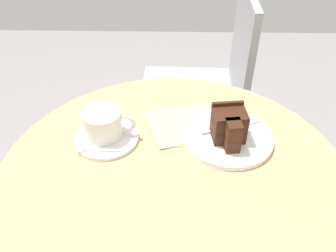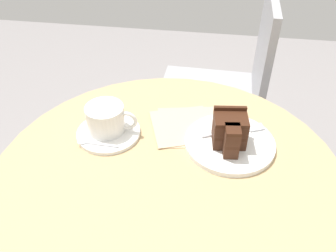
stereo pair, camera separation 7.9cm
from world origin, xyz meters
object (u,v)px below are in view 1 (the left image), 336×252
Objects in this scene: saucer at (107,138)px; cake_plate at (229,138)px; teaspoon at (93,150)px; cake_slice at (230,126)px; napkin at (184,125)px; fork at (238,124)px; cafe_chair at (213,82)px; coffee_cup at (104,123)px.

cake_plate is at bearing 0.87° from saucer.
cake_slice is at bearing -169.35° from teaspoon.
teaspoon is at bearing -152.74° from napkin.
fork reaches higher than cake_plate.
cafe_chair is (0.12, 0.47, -0.17)m from napkin.
coffee_cup reaches higher than teaspoon.
fork reaches higher than teaspoon.
saucer is 0.31m from fork.
coffee_cup is at bearing -28.70° from cafe_chair.
teaspoon is (-0.02, -0.05, -0.03)m from coffee_cup.
cafe_chair is at bearing 75.73° from napkin.
coffee_cup is 0.14× the size of cafe_chair.
fork is at bearing 2.30° from cafe_chair.
cake_plate is at bearing 68.32° from cake_slice.
cake_plate is (0.28, 0.00, 0.00)m from saucer.
cake_slice reaches higher than fork.
saucer is at bearing -162.85° from napkin.
saucer reaches higher than napkin.
cake_slice is 0.06m from fork.
cake_plate is (0.30, 0.05, -0.00)m from teaspoon.
cake_plate reaches higher than napkin.
cafe_chair reaches higher than fork.
cafe_chair reaches higher than cake_slice.
cake_slice is 0.57m from cafe_chair.
fork is (0.33, 0.09, 0.00)m from teaspoon.
cafe_chair is at bearing 87.89° from cake_slice.
coffee_cup is 0.29m from cake_plate.
cake_plate is 0.05m from fork.
coffee_cup is at bearing 179.54° from cake_plate.
coffee_cup is 0.61× the size of napkin.
teaspoon is 0.31m from cake_slice.
fork is at bearing 60.63° from cake_slice.
cake_plate is 0.24× the size of cafe_chair.
coffee_cup is 0.31m from fork.
cake_plate is 0.55m from cafe_chair.
teaspoon is at bearing -171.73° from cake_slice.
cake_slice is (0.30, 0.04, 0.04)m from teaspoon.
napkin is at bearing -150.36° from teaspoon.
saucer is 1.62× the size of cake_slice.
teaspoon reaches higher than cake_plate.
napkin is 0.51m from cafe_chair.
teaspoon is at bearing -170.17° from cake_plate.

